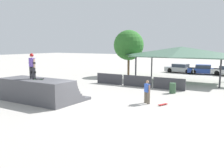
{
  "coord_description": "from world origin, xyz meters",
  "views": [
    {
      "loc": [
        9.73,
        -12.67,
        3.95
      ],
      "look_at": [
        -0.51,
        3.92,
        0.88
      ],
      "focal_mm": 40.0,
      "sensor_mm": 36.0,
      "label": 1
    }
  ],
  "objects": [
    {
      "name": "ground_plane",
      "position": [
        0.0,
        0.0,
        0.0
      ],
      "size": [
        160.0,
        160.0,
        0.0
      ],
      "primitive_type": "plane",
      "color": "#ADA8A0"
    },
    {
      "name": "bystander_walking",
      "position": [
        3.05,
        2.67,
        0.88
      ],
      "size": [
        0.59,
        0.44,
        1.59
      ],
      "rotation": [
        0.0,
        0.0,
        2.55
      ],
      "color": "#6B6051",
      "rests_on": "ground"
    },
    {
      "name": "barrier_fence",
      "position": [
        -0.56,
        8.58,
        0.53
      ],
      "size": [
        9.17,
        0.12,
        1.05
      ],
      "color": "#3D3D42",
      "rests_on": "ground"
    },
    {
      "name": "trash_bin",
      "position": [
        3.37,
        7.15,
        0.42
      ],
      "size": [
        0.52,
        0.52,
        0.85
      ],
      "primitive_type": "cylinder",
      "color": "#385B3D",
      "rests_on": "ground"
    },
    {
      "name": "skateboard_on_deck",
      "position": [
        -3.45,
        -0.89,
        1.65
      ],
      "size": [
        0.84,
        0.44,
        0.09
      ],
      "rotation": [
        0.0,
        0.0,
        0.31
      ],
      "color": "green",
      "rests_on": "quarter_pipe_ramp"
    },
    {
      "name": "skater_on_deck",
      "position": [
        -4.04,
        -0.89,
        2.61
      ],
      "size": [
        0.77,
        0.31,
        1.78
      ],
      "rotation": [
        0.0,
        0.0,
        -0.18
      ],
      "color": "#2D2D33",
      "rests_on": "quarter_pipe_ramp"
    },
    {
      "name": "pavilion_shelter",
      "position": [
        1.94,
        14.15,
        3.19
      ],
      "size": [
        10.16,
        5.28,
        3.76
      ],
      "color": "#2D2D33",
      "rests_on": "ground"
    },
    {
      "name": "parked_car_silver",
      "position": [
        -0.5,
        22.61,
        0.6
      ],
      "size": [
        4.67,
        2.39,
        1.27
      ],
      "rotation": [
        0.0,
        0.0,
        -0.17
      ],
      "color": "#A8AAAF",
      "rests_on": "ground"
    },
    {
      "name": "skateboard_on_ground",
      "position": [
        4.16,
        2.73,
        0.06
      ],
      "size": [
        0.45,
        0.79,
        0.09
      ],
      "rotation": [
        0.0,
        0.0,
        4.36
      ],
      "color": "red",
      "rests_on": "ground"
    },
    {
      "name": "tree_beside_pavilion",
      "position": [
        -5.31,
        15.74,
        3.89
      ],
      "size": [
        3.82,
        3.82,
        5.81
      ],
      "color": "brown",
      "rests_on": "ground"
    },
    {
      "name": "quarter_pipe_ramp",
      "position": [
        -3.71,
        -0.62,
        0.72
      ],
      "size": [
        5.53,
        3.66,
        1.59
      ],
      "color": "#4C4C51",
      "rests_on": "ground"
    },
    {
      "name": "parked_car_blue",
      "position": [
        2.65,
        22.5,
        0.6
      ],
      "size": [
        4.43,
        2.35,
        1.27
      ],
      "rotation": [
        0.0,
        0.0,
        0.17
      ],
      "color": "navy",
      "rests_on": "ground"
    }
  ]
}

